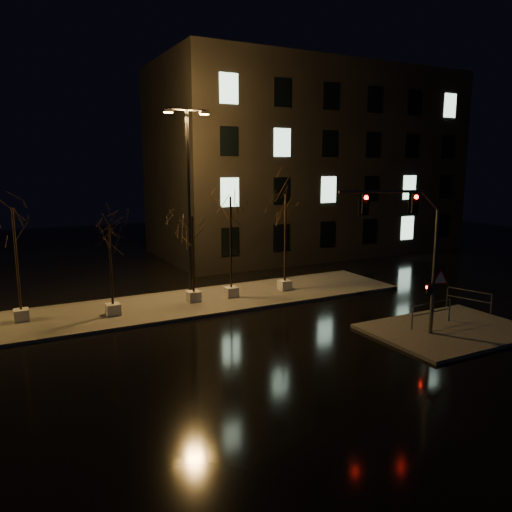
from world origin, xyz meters
TOP-DOWN VIEW (x-y plane):
  - ground at (0.00, 0.00)m, footprint 90.00×90.00m
  - median at (0.00, 6.00)m, footprint 22.00×5.00m
  - sidewalk_corner at (7.50, -3.50)m, footprint 7.00×5.00m
  - building at (14.00, 18.00)m, footprint 25.00×12.00m
  - tree_0 at (-9.20, 6.52)m, footprint 1.80×1.80m
  - tree_1 at (-5.23, 5.50)m, footprint 1.80×1.80m
  - tree_2 at (-0.93, 5.96)m, footprint 1.80×1.80m
  - tree_3 at (1.22, 5.86)m, footprint 1.80×1.80m
  - tree_4 at (4.65, 5.91)m, footprint 1.80×1.80m
  - traffic_signal_mast at (5.31, -3.28)m, footprint 4.79×1.65m
  - streetlight_main at (-0.63, 7.21)m, footprint 2.49×0.32m
  - guard_rail_a at (7.12, -2.79)m, footprint 2.47×0.16m
  - guard_rail_b at (10.50, -2.00)m, footprint 0.73×2.11m

SIDE VIEW (x-z plane):
  - ground at x=0.00m, z-range 0.00..0.00m
  - median at x=0.00m, z-range 0.00..0.15m
  - sidewalk_corner at x=7.50m, z-range 0.00..0.15m
  - guard_rail_b at x=10.50m, z-range 0.30..1.35m
  - guard_rail_a at x=7.12m, z-range 0.31..1.38m
  - tree_1 at x=-5.23m, z-range 1.30..5.73m
  - tree_2 at x=-0.93m, z-range 1.36..6.01m
  - traffic_signal_mast at x=5.31m, z-range 1.11..7.24m
  - tree_0 at x=-9.20m, z-range 1.54..6.93m
  - tree_3 at x=1.22m, z-range 1.60..7.23m
  - tree_4 at x=4.65m, z-range 1.61..7.27m
  - streetlight_main at x=-0.63m, z-range 0.92..10.93m
  - building at x=14.00m, z-range 0.00..15.00m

